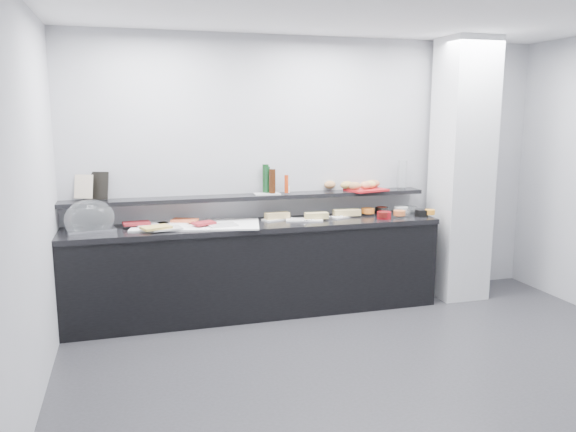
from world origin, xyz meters
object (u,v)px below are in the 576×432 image
object	(u,v)px
condiment_tray	(267,194)
cloche_base	(91,230)
carafe	(402,175)
sandwich_plate_mid	(304,220)
framed_print	(96,186)
bread_tray	(366,190)

from	to	relation	value
condiment_tray	cloche_base	bearing A→B (deg)	-170.75
cloche_base	carafe	xyz separation A→B (m)	(3.15, 0.23, 0.38)
sandwich_plate_mid	carafe	distance (m)	1.24
framed_print	condiment_tray	bearing A→B (deg)	18.55
condiment_tray	carafe	bearing A→B (deg)	3.28
sandwich_plate_mid	condiment_tray	size ratio (longest dim) A/B	1.43
cloche_base	framed_print	size ratio (longest dim) A/B	1.54
cloche_base	framed_print	xyz separation A→B (m)	(0.05, 0.30, 0.36)
cloche_base	condiment_tray	distance (m)	1.69
sandwich_plate_mid	carafe	bearing A→B (deg)	25.49
condiment_tray	carafe	size ratio (longest dim) A/B	0.84
sandwich_plate_mid	bread_tray	xyz separation A→B (m)	(0.72, 0.15, 0.25)
cloche_base	condiment_tray	bearing A→B (deg)	-4.11
sandwich_plate_mid	carafe	world-z (taller)	carafe
cloche_base	framed_print	world-z (taller)	framed_print
framed_print	cloche_base	bearing A→B (deg)	-76.77
cloche_base	sandwich_plate_mid	xyz separation A→B (m)	(1.99, 0.02, -0.01)
bread_tray	carafe	bearing A→B (deg)	-7.49
bread_tray	cloche_base	bearing A→B (deg)	169.18
sandwich_plate_mid	carafe	xyz separation A→B (m)	(1.16, 0.20, 0.39)
sandwich_plate_mid	carafe	size ratio (longest dim) A/B	1.20
carafe	cloche_base	bearing A→B (deg)	-175.86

